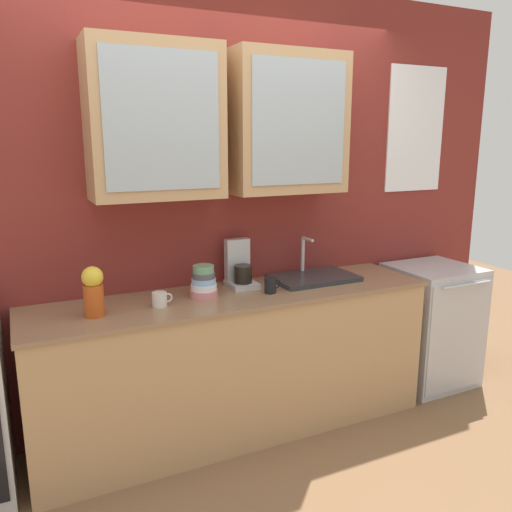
% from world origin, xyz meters
% --- Properties ---
extents(ground_plane, '(10.00, 10.00, 0.00)m').
position_xyz_m(ground_plane, '(0.00, 0.00, 0.00)').
color(ground_plane, brown).
extents(back_wall_unit, '(4.45, 0.42, 2.70)m').
position_xyz_m(back_wall_unit, '(0.01, 0.29, 1.48)').
color(back_wall_unit, maroon).
rests_on(back_wall_unit, ground_plane).
extents(counter, '(2.43, 0.59, 0.88)m').
position_xyz_m(counter, '(0.00, 0.00, 0.44)').
color(counter, tan).
rests_on(counter, ground_plane).
extents(sink_faucet, '(0.54, 0.35, 0.27)m').
position_xyz_m(sink_faucet, '(0.58, 0.07, 0.90)').
color(sink_faucet, '#2D2D30').
rests_on(sink_faucet, counter).
extents(bowl_stack, '(0.16, 0.16, 0.19)m').
position_xyz_m(bowl_stack, '(-0.19, 0.03, 0.96)').
color(bowl_stack, '#D87F84').
rests_on(bowl_stack, counter).
extents(vase, '(0.11, 0.11, 0.26)m').
position_xyz_m(vase, '(-0.81, -0.04, 1.02)').
color(vase, '#BF4C19').
rests_on(vase, counter).
extents(cup_near_sink, '(0.11, 0.07, 0.09)m').
position_xyz_m(cup_near_sink, '(0.20, -0.07, 0.93)').
color(cup_near_sink, black).
rests_on(cup_near_sink, counter).
extents(cup_near_bowls, '(0.11, 0.08, 0.08)m').
position_xyz_m(cup_near_bowls, '(-0.47, -0.04, 0.92)').
color(cup_near_bowls, silver).
rests_on(cup_near_bowls, counter).
extents(dishwasher, '(0.58, 0.58, 0.88)m').
position_xyz_m(dishwasher, '(1.56, -0.00, 0.44)').
color(dishwasher, silver).
rests_on(dishwasher, ground_plane).
extents(coffee_maker, '(0.17, 0.20, 0.29)m').
position_xyz_m(coffee_maker, '(0.10, 0.16, 0.99)').
color(coffee_maker, '#B7B7BC').
rests_on(coffee_maker, counter).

